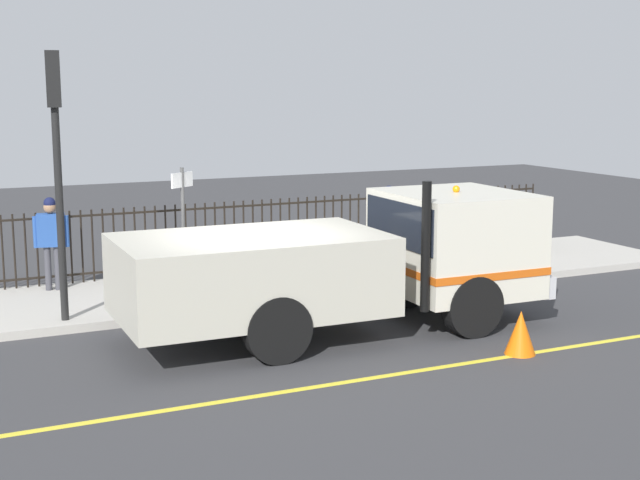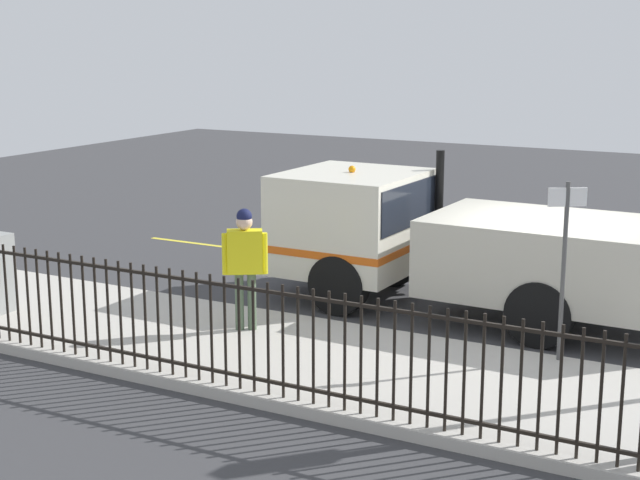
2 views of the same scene
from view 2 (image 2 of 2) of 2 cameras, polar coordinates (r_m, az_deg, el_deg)
The scene contains 8 objects.
ground_plane at distance 14.65m, azimuth 13.56°, elevation -5.23°, with size 45.46×45.46×0.00m, color #38383A.
sidewalk_slab at distance 11.79m, azimuth 9.56°, elevation -9.03°, with size 3.19×20.67×0.14m, color #B7B2A8.
lane_marking at distance 16.84m, azimuth 15.65°, elevation -3.05°, with size 0.12×18.60×0.01m, color yellow.
work_truck at distance 15.04m, azimuth 7.53°, elevation 0.15°, with size 2.42×6.75×2.43m.
worker_standing at distance 13.53m, azimuth -4.55°, elevation -0.98°, with size 0.46×0.56×1.78m.
iron_fence at distance 10.27m, azimuth 7.08°, elevation -7.67°, with size 0.04×17.60×1.38m.
traffic_cone at distance 17.66m, azimuth 5.58°, elevation -0.88°, with size 0.45×0.45×0.64m, color orange.
street_sign at distance 12.52m, azimuth 14.52°, elevation -0.60°, with size 0.30×0.44×2.37m.
Camera 2 is at (13.56, 3.46, 4.32)m, focal length 53.12 mm.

